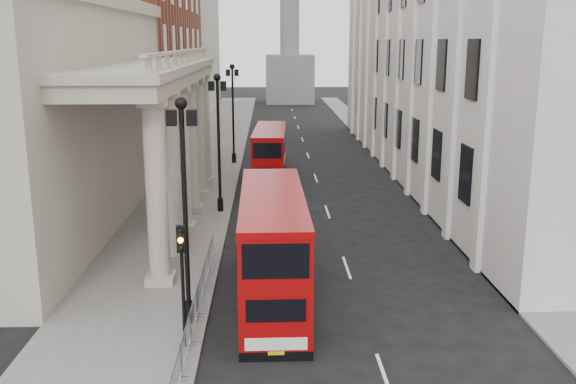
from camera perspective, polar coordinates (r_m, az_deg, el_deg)
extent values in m
plane|color=black|center=(21.04, -8.40, -16.18)|extent=(260.00, 260.00, 0.00)
cube|color=slate|center=(49.56, -7.95, 1.24)|extent=(6.00, 140.00, 0.12)
cube|color=slate|center=(50.50, 11.00, 1.35)|extent=(3.00, 140.00, 0.12)
cube|color=slate|center=(49.33, -4.54, 1.28)|extent=(0.20, 140.00, 0.14)
cube|color=#A09986|center=(38.66, -21.34, 6.00)|extent=(9.00, 28.00, 12.00)
cube|color=brown|center=(67.44, -13.13, 13.55)|extent=(9.00, 32.00, 22.00)
cube|color=#A09986|center=(99.03, -9.46, 12.95)|extent=(9.00, 30.00, 20.00)
cube|color=beige|center=(52.04, 13.92, 15.34)|extent=(8.00, 55.00, 25.00)
cube|color=#60605E|center=(110.43, 0.14, 10.03)|extent=(8.00, 8.00, 8.00)
cylinder|color=black|center=(24.44, -8.79, -10.47)|extent=(0.36, 0.36, 0.80)
cylinder|color=black|center=(23.23, -9.11, -2.32)|extent=(0.18, 0.18, 8.00)
sphere|color=black|center=(22.49, -9.49, 7.80)|extent=(0.44, 0.44, 0.44)
cube|color=black|center=(22.50, -8.55, 6.55)|extent=(0.35, 0.35, 0.55)
cube|color=black|center=(22.59, -10.33, 6.51)|extent=(0.35, 0.35, 0.55)
cylinder|color=black|center=(39.54, -6.03, -1.11)|extent=(0.36, 0.36, 0.80)
cylinder|color=black|center=(38.80, -6.16, 4.05)|extent=(0.18, 0.18, 8.00)
sphere|color=black|center=(38.36, -6.32, 10.10)|extent=(0.44, 0.44, 0.44)
cube|color=black|center=(38.37, -5.77, 9.37)|extent=(0.35, 0.35, 0.55)
cube|color=black|center=(38.42, -6.82, 9.35)|extent=(0.35, 0.35, 0.55)
cylinder|color=black|center=(55.15, -4.83, 3.03)|extent=(0.36, 0.36, 0.80)
cylinder|color=black|center=(54.62, -4.90, 6.75)|extent=(0.18, 0.18, 8.00)
sphere|color=black|center=(54.31, -4.99, 11.05)|extent=(0.44, 0.44, 0.44)
cube|color=black|center=(54.32, -4.60, 10.53)|extent=(0.35, 0.35, 0.55)
cube|color=black|center=(54.35, -5.35, 10.52)|extent=(0.35, 0.35, 0.55)
cylinder|color=black|center=(22.09, -9.28, -9.47)|extent=(0.12, 0.12, 3.40)
cube|color=black|center=(21.36, -9.49, -4.15)|extent=(0.28, 0.22, 0.90)
sphere|color=black|center=(21.15, -9.57, -3.48)|extent=(0.18, 0.18, 0.18)
sphere|color=orange|center=(21.24, -9.54, -4.25)|extent=(0.18, 0.18, 0.18)
sphere|color=black|center=(21.33, -9.51, -5.02)|extent=(0.18, 0.18, 0.18)
cube|color=gray|center=(19.64, -9.97, -16.30)|extent=(0.50, 2.30, 1.10)
cube|color=gray|center=(21.69, -9.09, -13.25)|extent=(0.50, 2.30, 1.10)
cube|color=gray|center=(23.80, -8.37, -10.73)|extent=(0.50, 2.30, 1.10)
cube|color=gray|center=(25.95, -7.79, -8.63)|extent=(0.50, 2.30, 1.10)
cube|color=gray|center=(28.14, -7.29, -6.84)|extent=(0.50, 2.30, 1.10)
cube|color=gray|center=(30.34, -6.88, -5.32)|extent=(0.50, 2.30, 1.10)
cube|color=#930607|center=(26.00, -1.36, -6.93)|extent=(2.58, 10.30, 1.96)
cube|color=#930607|center=(25.37, -1.39, -2.62)|extent=(2.58, 10.30, 1.71)
cube|color=#930607|center=(25.12, -1.40, -0.48)|extent=(2.62, 10.34, 0.24)
cube|color=black|center=(26.42, -1.35, -9.26)|extent=(2.60, 10.30, 0.34)
cube|color=black|center=(25.92, -1.36, -6.42)|extent=(2.61, 8.34, 0.98)
cube|color=black|center=(25.34, -1.39, -2.41)|extent=(2.63, 9.71, 1.08)
cube|color=white|center=(21.56, -1.07, -13.35)|extent=(2.05, 0.09, 0.44)
cube|color=yellow|center=(21.70, -1.06, -14.12)|extent=(0.54, 0.05, 0.13)
cylinder|color=black|center=(23.03, -3.97, -11.97)|extent=(0.33, 0.98, 0.98)
cylinder|color=black|center=(23.07, 1.64, -11.89)|extent=(0.33, 0.98, 0.98)
cylinder|color=black|center=(28.54, -3.68, -6.85)|extent=(0.33, 0.98, 0.98)
cylinder|color=black|center=(28.57, 0.78, -6.80)|extent=(0.33, 0.98, 0.98)
cube|color=#830606|center=(47.82, -1.61, 2.30)|extent=(2.60, 9.33, 1.76)
cube|color=#830606|center=(47.51, -1.62, 4.47)|extent=(2.60, 9.33, 1.54)
cube|color=#830606|center=(47.38, -1.63, 5.52)|extent=(2.63, 9.37, 0.22)
cube|color=black|center=(48.03, -1.60, 1.09)|extent=(2.61, 9.33, 0.31)
cube|color=black|center=(47.78, -1.61, 2.56)|extent=(2.57, 7.58, 0.88)
cube|color=black|center=(47.49, -1.62, 4.57)|extent=(2.63, 8.81, 0.97)
cube|color=white|center=(43.44, -1.85, 0.34)|extent=(1.85, 0.13, 0.40)
cube|color=yellow|center=(43.50, -1.85, -0.03)|extent=(0.49, 0.06, 0.11)
cylinder|color=black|center=(44.89, -3.04, 0.58)|extent=(0.32, 0.89, 0.88)
cylinder|color=black|center=(44.80, -0.50, 0.58)|extent=(0.32, 0.89, 0.88)
cylinder|color=black|center=(50.13, -2.64, 1.94)|extent=(0.32, 0.89, 0.88)
cylinder|color=black|center=(50.05, -0.37, 1.93)|extent=(0.32, 0.89, 0.88)
imported|color=black|center=(36.46, -11.55, -1.65)|extent=(0.83, 0.75, 1.90)
imported|color=black|center=(35.99, -10.44, -2.00)|extent=(0.99, 0.90, 1.65)
imported|color=black|center=(36.41, -10.77, -1.70)|extent=(0.92, 0.62, 1.83)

